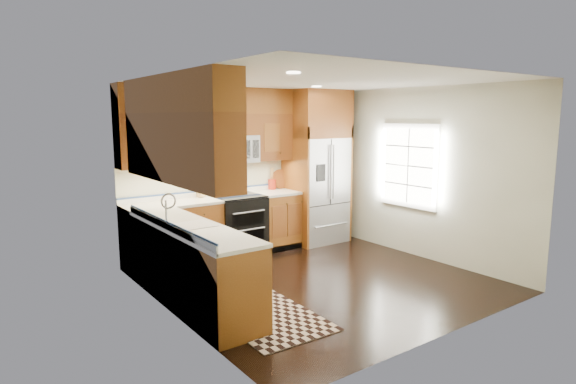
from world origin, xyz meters
TOP-DOWN VIEW (x-y plane):
  - ground at (0.00, 0.00)m, footprint 4.00×4.00m
  - wall_back at (0.00, 2.00)m, footprint 4.00×0.02m
  - wall_left at (-2.00, 0.00)m, footprint 0.02×4.00m
  - wall_right at (2.00, 0.00)m, footprint 0.02×4.00m
  - window at (1.98, 0.20)m, footprint 0.04×1.10m
  - base_cabinets at (-1.23, 0.90)m, footprint 2.85×3.00m
  - countertop at (-1.09, 1.01)m, footprint 2.86×3.01m
  - upper_cabinets at (-1.15, 1.09)m, footprint 2.85×3.00m
  - range at (-0.25, 1.67)m, footprint 0.76×0.67m
  - microwave at (-0.25, 1.80)m, footprint 0.76×0.40m
  - refrigerator at (1.30, 1.63)m, footprint 0.98×0.75m
  - sink_faucet at (-1.73, 0.23)m, footprint 0.54×0.44m
  - rug at (-1.20, -0.53)m, footprint 1.00×1.62m
  - knife_block at (-0.76, 1.91)m, footprint 0.10×0.13m
  - utensil_crock at (0.58, 1.94)m, footprint 0.16×0.16m
  - cutting_board at (0.75, 1.94)m, footprint 0.38×0.38m

SIDE VIEW (x-z plane):
  - ground at x=0.00m, z-range 0.00..0.00m
  - rug at x=-1.20m, z-range 0.00..0.01m
  - base_cabinets at x=-1.23m, z-range 0.00..0.90m
  - range at x=-0.25m, z-range 0.00..0.94m
  - countertop at x=-1.09m, z-range 0.90..0.94m
  - cutting_board at x=0.75m, z-range 0.94..0.96m
  - sink_faucet at x=-1.73m, z-range 0.81..1.18m
  - knife_block at x=-0.76m, z-range 0.92..1.16m
  - utensil_crock at x=0.58m, z-range 0.88..1.25m
  - wall_back at x=0.00m, z-range 0.00..2.60m
  - wall_left at x=-2.00m, z-range 0.00..2.60m
  - wall_right at x=2.00m, z-range 0.00..2.60m
  - refrigerator at x=1.30m, z-range 0.00..2.60m
  - window at x=1.98m, z-range 0.75..2.05m
  - microwave at x=-0.25m, z-range 1.45..1.87m
  - upper_cabinets at x=-1.15m, z-range 1.45..2.60m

